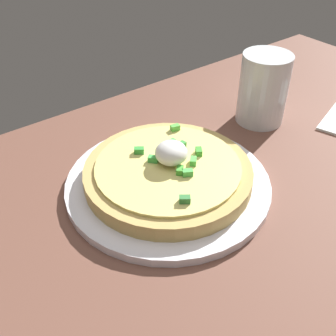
% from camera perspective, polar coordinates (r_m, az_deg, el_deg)
% --- Properties ---
extents(dining_table, '(1.20, 0.74, 0.03)m').
position_cam_1_polar(dining_table, '(0.50, 9.14, -9.77)').
color(dining_table, brown).
rests_on(dining_table, ground).
extents(plate, '(0.27, 0.27, 0.01)m').
position_cam_1_polar(plate, '(0.54, 0.00, -2.18)').
color(plate, white).
rests_on(plate, dining_table).
extents(pizza, '(0.22, 0.22, 0.05)m').
position_cam_1_polar(pizza, '(0.53, 0.03, -0.54)').
color(pizza, tan).
rests_on(pizza, plate).
extents(cup_far, '(0.08, 0.08, 0.11)m').
position_cam_1_polar(cup_far, '(0.67, 13.23, 10.52)').
color(cup_far, silver).
rests_on(cup_far, dining_table).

